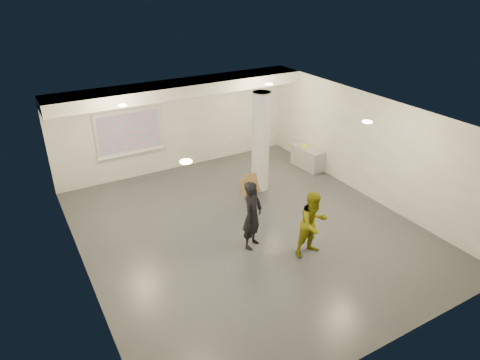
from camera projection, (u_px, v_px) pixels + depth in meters
floor at (248, 229)px, 11.08m from camera, size 8.00×9.00×0.01m
ceiling at (249, 118)px, 9.74m from camera, size 8.00×9.00×0.01m
wall_back at (177, 125)px, 13.91m from camera, size 8.00×0.01×3.00m
wall_front at (390, 283)px, 6.92m from camera, size 8.00×0.01×3.00m
wall_left at (78, 220)px, 8.63m from camera, size 0.01×9.00×3.00m
wall_right at (368, 147)px, 12.19m from camera, size 0.01×9.00×3.00m
soffit_band at (182, 88)px, 12.89m from camera, size 8.00×1.10×0.36m
downlight_nw at (122, 105)px, 10.71m from camera, size 0.22×0.22×0.02m
downlight_ne at (269, 84)px, 12.67m from camera, size 0.22×0.22×0.02m
downlight_sw at (186, 162)px, 7.61m from camera, size 0.22×0.22×0.02m
downlight_se at (367, 122)px, 9.57m from camera, size 0.22×0.22×0.02m
column at (261, 143)px, 12.48m from camera, size 0.52×0.52×3.00m
projection_screen at (129, 133)px, 13.14m from camera, size 2.10×0.13×1.42m
credenza at (308, 158)px, 14.37m from camera, size 0.58×1.23×0.70m
postit_pad at (305, 146)px, 14.35m from camera, size 0.26×0.32×0.03m
cardboard_back at (254, 183)px, 12.75m from camera, size 0.58×0.19×0.63m
cardboard_front at (247, 186)px, 12.72m from camera, size 0.50×0.35×0.50m
woman at (252, 215)px, 10.04m from camera, size 0.75×0.68×1.72m
man at (313, 224)px, 9.80m from camera, size 0.80×0.64×1.61m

